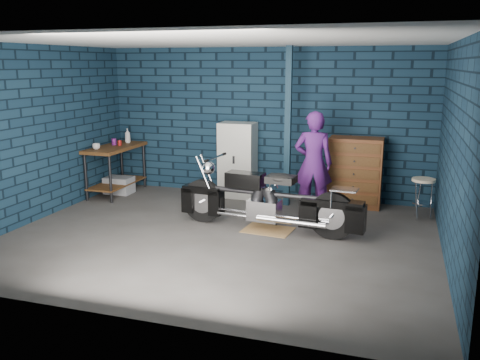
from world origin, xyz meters
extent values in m
plane|color=#494644|center=(0.00, 0.00, 0.00)|extent=(6.00, 6.00, 0.00)
cube|color=#102537|center=(0.00, 2.50, 1.35)|extent=(6.00, 0.02, 2.70)
cube|color=#102537|center=(-3.00, 0.00, 1.35)|extent=(0.02, 5.00, 2.70)
cube|color=#102537|center=(3.00, 0.00, 1.35)|extent=(0.02, 5.00, 2.70)
cube|color=silver|center=(0.00, 0.00, 2.70)|extent=(6.00, 5.00, 0.02)
cube|color=#132B3C|center=(0.55, 1.95, 1.35)|extent=(0.10, 0.10, 2.70)
cube|color=brown|center=(-2.68, 1.75, 0.46)|extent=(0.60, 1.40, 0.91)
cube|color=#9C7444|center=(0.59, 0.50, 0.00)|extent=(0.75, 0.59, 0.01)
imported|color=#571F75|center=(1.06, 1.56, 0.84)|extent=(0.66, 0.48, 1.68)
cube|color=gray|center=(-2.66, 1.78, 0.16)|extent=(0.50, 0.36, 0.31)
cube|color=silver|center=(-0.44, 2.23, 0.69)|extent=(0.64, 0.46, 1.37)
cube|color=brown|center=(1.68, 2.23, 0.59)|extent=(0.89, 0.50, 1.19)
imported|color=beige|center=(-2.80, 1.32, 0.96)|extent=(0.17, 0.17, 0.11)
cylinder|color=#661B6E|center=(-2.77, 1.86, 0.97)|extent=(0.09, 0.09, 0.12)
cylinder|color=#A71916|center=(-2.64, 1.84, 0.96)|extent=(0.09, 0.09, 0.10)
imported|color=gray|center=(-2.65, 2.17, 1.05)|extent=(0.13, 0.13, 0.28)
camera|label=1|loc=(2.37, -6.45, 2.41)|focal=38.00mm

